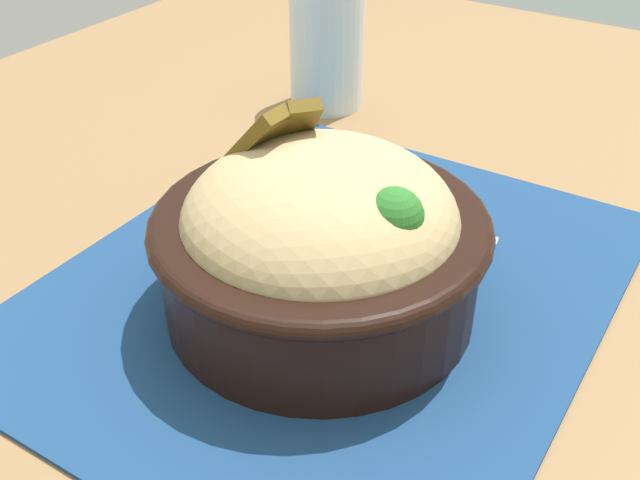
{
  "coord_description": "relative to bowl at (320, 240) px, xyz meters",
  "views": [
    {
      "loc": [
        -0.31,
        -0.24,
        1.03
      ],
      "look_at": [
        0.01,
        -0.03,
        0.77
      ],
      "focal_mm": 43.15,
      "sensor_mm": 36.0,
      "label": 1
    }
  ],
  "objects": [
    {
      "name": "drinking_glass",
      "position": [
        0.27,
        0.17,
        -0.0
      ],
      "size": [
        0.07,
        0.07,
        0.11
      ],
      "color": "silver",
      "rests_on": "table"
    },
    {
      "name": "placemat",
      "position": [
        0.02,
        0.01,
        -0.05
      ],
      "size": [
        0.4,
        0.33,
        0.0
      ],
      "primitive_type": "cube",
      "rotation": [
        0.0,
        0.0,
        0.01
      ],
      "color": "navy",
      "rests_on": "table"
    },
    {
      "name": "table",
      "position": [
        -0.01,
        0.03,
        -0.11
      ],
      "size": [
        1.32,
        1.0,
        0.72
      ],
      "color": "olive",
      "rests_on": "ground_plane"
    },
    {
      "name": "bowl",
      "position": [
        0.0,
        0.0,
        0.0
      ],
      "size": [
        0.22,
        0.22,
        0.13
      ],
      "color": "black",
      "rests_on": "placemat"
    },
    {
      "name": "fork",
      "position": [
        0.11,
        0.0,
        -0.05
      ],
      "size": [
        0.04,
        0.13,
        0.0
      ],
      "color": "silver",
      "rests_on": "placemat"
    }
  ]
}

